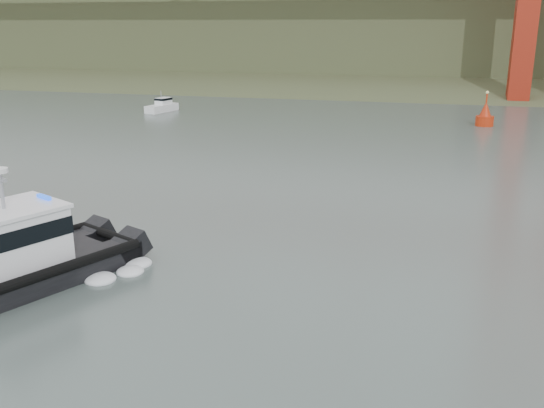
{
  "coord_description": "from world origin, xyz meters",
  "views": [
    {
      "loc": [
        6.56,
        -20.43,
        11.12
      ],
      "look_at": [
        -1.06,
        7.84,
        2.4
      ],
      "focal_mm": 40.0,
      "sensor_mm": 36.0,
      "label": 1
    }
  ],
  "objects": [
    {
      "name": "headlands",
      "position": [
        0.0,
        125.5,
        7.05
      ],
      "size": [
        500.0,
        105.36,
        27.12
      ],
      "color": "#3B4829",
      "rests_on": "ground"
    },
    {
      "name": "nav_buoy",
      "position": [
        12.05,
        52.01,
        1.09
      ],
      "size": [
        2.0,
        2.0,
        4.16
      ],
      "color": "#B6280C",
      "rests_on": "ground"
    },
    {
      "name": "patrol_boat",
      "position": [
        -10.84,
        0.29,
        1.39
      ],
      "size": [
        8.5,
        12.12,
        5.54
      ],
      "rotation": [
        0.0,
        0.0,
        -0.43
      ],
      "color": "black",
      "rests_on": "ground"
    },
    {
      "name": "motorboat",
      "position": [
        -28.31,
        53.28,
        0.7
      ],
      "size": [
        2.84,
        5.38,
        2.82
      ],
      "rotation": [
        0.0,
        0.0,
        -0.23
      ],
      "color": "white",
      "rests_on": "ground"
    },
    {
      "name": "ground",
      "position": [
        0.0,
        0.0,
        0.0
      ],
      "size": [
        400.0,
        400.0,
        0.0
      ],
      "primitive_type": "plane",
      "color": "#47544F",
      "rests_on": "ground"
    }
  ]
}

